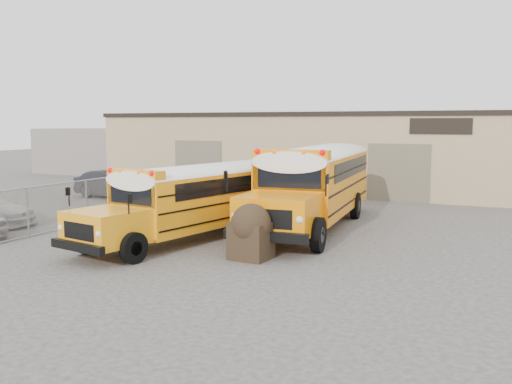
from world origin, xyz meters
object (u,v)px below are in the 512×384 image
at_px(car_dark, 114,184).
at_px(tarp_bundle, 251,231).
at_px(school_bus_right, 345,167).
at_px(school_bus_left, 279,182).

bearing_deg(car_dark, tarp_bundle, -119.85).
bearing_deg(school_bus_right, car_dark, -163.88).
distance_m(school_bus_left, car_dark, 10.72).
height_order(school_bus_left, tarp_bundle, school_bus_left).
relative_size(tarp_bundle, car_dark, 0.36).
bearing_deg(school_bus_right, tarp_bundle, -86.06).
xyz_separation_m(school_bus_right, tarp_bundle, (0.87, -12.69, -0.99)).
bearing_deg(tarp_bundle, school_bus_left, 106.69).
relative_size(school_bus_right, car_dark, 2.39).
bearing_deg(tarp_bundle, school_bus_right, 93.94).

